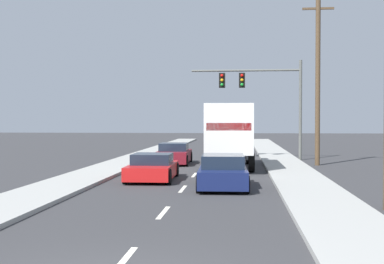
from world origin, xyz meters
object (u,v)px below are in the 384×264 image
car_maroon (174,154)px  utility_pole_mid (318,80)px  traffic_signal_mast (255,88)px  box_truck (229,132)px  car_navy (223,172)px  car_red (152,168)px

car_maroon → utility_pole_mid: bearing=-1.0°
car_maroon → traffic_signal_mast: 7.42m
box_truck → car_navy: 8.22m
traffic_signal_mast → utility_pole_mid: 5.21m
car_maroon → box_truck: bearing=-35.5°
traffic_signal_mast → utility_pole_mid: bearing=-47.5°
car_navy → utility_pole_mid: (5.14, 10.36, 4.37)m
car_red → utility_pole_mid: 12.41m
car_maroon → utility_pole_mid: utility_pole_mid is taller
car_red → box_truck: (3.25, 5.84, 1.44)m
traffic_signal_mast → car_maroon: bearing=-142.9°
car_maroon → car_navy: 11.00m
utility_pole_mid → car_maroon: bearing=179.0°
box_truck → traffic_signal_mast: 6.87m
car_red → car_navy: bearing=-35.7°
car_maroon → traffic_signal_mast: traffic_signal_mast is taller
car_red → box_truck: box_truck is taller
box_truck → car_navy: size_ratio=1.86×
car_maroon → box_truck: (3.36, -2.40, 1.40)m
car_maroon → box_truck: size_ratio=0.53×
box_truck → car_navy: (-0.09, -8.11, -1.37)m
car_maroon → car_red: 8.23m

